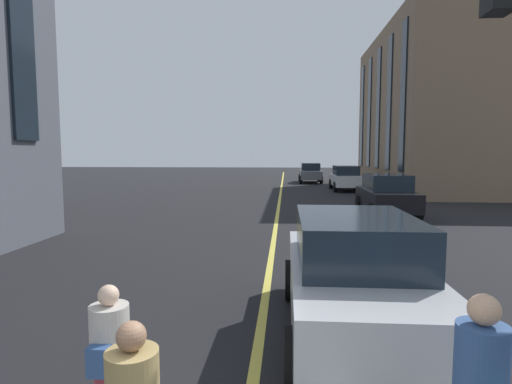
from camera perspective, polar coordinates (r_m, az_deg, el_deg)
lane_centre_line at (r=21.97m, az=3.14°, el=-2.01°), size 80.00×0.16×0.01m
car_silver_parked_b at (r=6.66m, az=13.45°, el=-10.97°), size 4.70×2.14×1.88m
car_grey_far at (r=40.15m, az=7.49°, el=2.68°), size 4.70×2.14×1.88m
car_black_near at (r=19.53m, az=17.52°, el=-0.33°), size 4.70×2.14×1.88m
car_white_oncoming at (r=32.14m, az=12.26°, el=1.94°), size 4.70×2.14×1.88m
pedestrian_far at (r=4.61m, az=-19.43°, el=-21.35°), size 0.50×0.38×1.56m
building_right_near at (r=35.41m, az=25.01°, el=10.04°), size 17.18×10.63×12.02m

